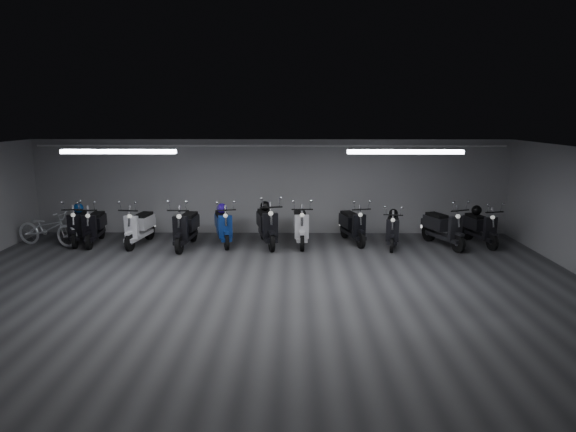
{
  "coord_description": "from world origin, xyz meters",
  "views": [
    {
      "loc": [
        0.68,
        -9.09,
        3.5
      ],
      "look_at": [
        0.54,
        2.5,
        1.05
      ],
      "focal_mm": 29.97,
      "sensor_mm": 36.0,
      "label": 1
    }
  ],
  "objects_px": {
    "scooter_8": "(393,225)",
    "scooter_10": "(481,222)",
    "bicycle": "(47,225)",
    "helmet_0": "(393,213)",
    "scooter_0": "(78,220)",
    "scooter_9": "(444,222)",
    "scooter_2": "(139,221)",
    "scooter_4": "(223,221)",
    "helmet_3": "(477,210)",
    "scooter_1": "(94,221)",
    "scooter_6": "(301,220)",
    "scooter_5": "(267,219)",
    "helmet_4": "(222,208)",
    "helmet_1": "(78,208)",
    "scooter_7": "(353,220)",
    "helmet_2": "(265,206)",
    "scooter_3": "(186,222)"
  },
  "relations": [
    {
      "from": "helmet_2",
      "to": "scooter_9",
      "type": "bearing_deg",
      "value": -3.96
    },
    {
      "from": "scooter_8",
      "to": "scooter_1",
      "type": "bearing_deg",
      "value": -169.36
    },
    {
      "from": "bicycle",
      "to": "helmet_0",
      "type": "xyz_separation_m",
      "value": [
        9.37,
        0.21,
        0.29
      ]
    },
    {
      "from": "helmet_1",
      "to": "scooter_8",
      "type": "bearing_deg",
      "value": -3.61
    },
    {
      "from": "scooter_1",
      "to": "scooter_10",
      "type": "distance_m",
      "value": 10.57
    },
    {
      "from": "helmet_1",
      "to": "helmet_2",
      "type": "bearing_deg",
      "value": -1.72
    },
    {
      "from": "scooter_0",
      "to": "scooter_4",
      "type": "height_order",
      "value": "scooter_4"
    },
    {
      "from": "scooter_0",
      "to": "helmet_0",
      "type": "bearing_deg",
      "value": -14.06
    },
    {
      "from": "scooter_0",
      "to": "scooter_4",
      "type": "relative_size",
      "value": 0.99
    },
    {
      "from": "scooter_4",
      "to": "helmet_4",
      "type": "distance_m",
      "value": 0.39
    },
    {
      "from": "scooter_7",
      "to": "helmet_3",
      "type": "distance_m",
      "value": 3.42
    },
    {
      "from": "helmet_3",
      "to": "scooter_4",
      "type": "bearing_deg",
      "value": -177.85
    },
    {
      "from": "scooter_6",
      "to": "scooter_0",
      "type": "bearing_deg",
      "value": 176.18
    },
    {
      "from": "scooter_1",
      "to": "helmet_2",
      "type": "distance_m",
      "value": 4.71
    },
    {
      "from": "bicycle",
      "to": "scooter_10",
      "type": "height_order",
      "value": "scooter_10"
    },
    {
      "from": "scooter_6",
      "to": "helmet_2",
      "type": "height_order",
      "value": "scooter_6"
    },
    {
      "from": "scooter_7",
      "to": "scooter_10",
      "type": "xyz_separation_m",
      "value": [
        3.46,
        -0.16,
        -0.02
      ]
    },
    {
      "from": "scooter_7",
      "to": "scooter_9",
      "type": "relative_size",
      "value": 0.95
    },
    {
      "from": "scooter_2",
      "to": "helmet_0",
      "type": "bearing_deg",
      "value": 9.03
    },
    {
      "from": "helmet_1",
      "to": "helmet_4",
      "type": "distance_m",
      "value": 4.03
    },
    {
      "from": "scooter_0",
      "to": "scooter_9",
      "type": "height_order",
      "value": "scooter_9"
    },
    {
      "from": "scooter_8",
      "to": "scooter_10",
      "type": "distance_m",
      "value": 2.45
    },
    {
      "from": "helmet_2",
      "to": "helmet_4",
      "type": "distance_m",
      "value": 1.22
    },
    {
      "from": "scooter_8",
      "to": "scooter_6",
      "type": "bearing_deg",
      "value": -172.08
    },
    {
      "from": "scooter_2",
      "to": "scooter_6",
      "type": "relative_size",
      "value": 0.97
    },
    {
      "from": "scooter_7",
      "to": "scooter_3",
      "type": "bearing_deg",
      "value": 171.3
    },
    {
      "from": "helmet_3",
      "to": "scooter_8",
      "type": "bearing_deg",
      "value": -168.58
    },
    {
      "from": "scooter_2",
      "to": "scooter_3",
      "type": "relative_size",
      "value": 0.95
    },
    {
      "from": "scooter_10",
      "to": "scooter_2",
      "type": "bearing_deg",
      "value": 168.12
    },
    {
      "from": "scooter_2",
      "to": "scooter_4",
      "type": "relative_size",
      "value": 1.01
    },
    {
      "from": "scooter_0",
      "to": "scooter_1",
      "type": "bearing_deg",
      "value": -24.56
    },
    {
      "from": "scooter_7",
      "to": "helmet_3",
      "type": "height_order",
      "value": "scooter_7"
    },
    {
      "from": "scooter_9",
      "to": "helmet_1",
      "type": "distance_m",
      "value": 10.07
    },
    {
      "from": "scooter_1",
      "to": "scooter_6",
      "type": "bearing_deg",
      "value": -7.16
    },
    {
      "from": "helmet_1",
      "to": "bicycle",
      "type": "bearing_deg",
      "value": -140.49
    },
    {
      "from": "scooter_10",
      "to": "helmet_4",
      "type": "height_order",
      "value": "scooter_10"
    },
    {
      "from": "scooter_7",
      "to": "bicycle",
      "type": "xyz_separation_m",
      "value": [
        -8.3,
        -0.4,
        -0.06
      ]
    },
    {
      "from": "scooter_0",
      "to": "scooter_2",
      "type": "distance_m",
      "value": 1.78
    },
    {
      "from": "scooter_6",
      "to": "scooter_8",
      "type": "bearing_deg",
      "value": -6.85
    },
    {
      "from": "scooter_5",
      "to": "scooter_8",
      "type": "relative_size",
      "value": 1.19
    },
    {
      "from": "scooter_2",
      "to": "scooter_3",
      "type": "height_order",
      "value": "scooter_3"
    },
    {
      "from": "scooter_1",
      "to": "scooter_2",
      "type": "height_order",
      "value": "scooter_2"
    },
    {
      "from": "scooter_0",
      "to": "scooter_1",
      "type": "distance_m",
      "value": 0.51
    },
    {
      "from": "scooter_6",
      "to": "scooter_4",
      "type": "bearing_deg",
      "value": 176.33
    },
    {
      "from": "scooter_0",
      "to": "scooter_5",
      "type": "relative_size",
      "value": 0.89
    },
    {
      "from": "scooter_7",
      "to": "helmet_1",
      "type": "relative_size",
      "value": 6.41
    },
    {
      "from": "scooter_5",
      "to": "helmet_4",
      "type": "xyz_separation_m",
      "value": [
        -1.27,
        0.33,
        0.23
      ]
    },
    {
      "from": "scooter_1",
      "to": "scooter_0",
      "type": "bearing_deg",
      "value": 162.08
    },
    {
      "from": "scooter_10",
      "to": "helmet_3",
      "type": "relative_size",
      "value": 6.21
    },
    {
      "from": "scooter_4",
      "to": "helmet_3",
      "type": "bearing_deg",
      "value": -13.57
    }
  ]
}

